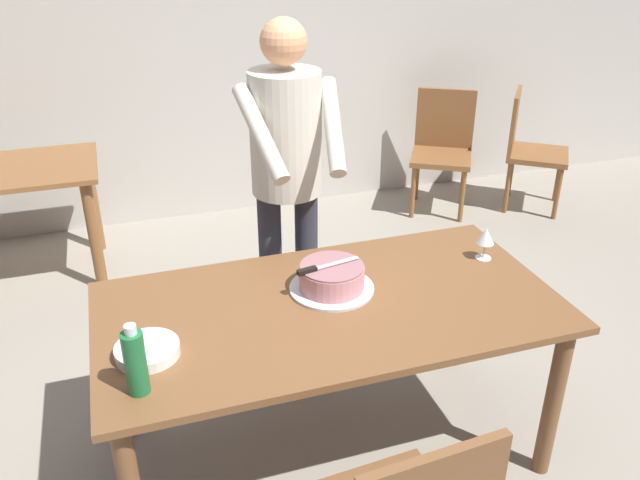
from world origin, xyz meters
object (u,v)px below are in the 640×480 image
Objects in this scene: plate_stack at (147,350)px; background_chair_0 at (528,146)px; person_cutting_cake at (287,166)px; cake_knife at (316,269)px; wine_glass_near at (486,237)px; cake_on_platter at (332,278)px; water_bottle at (135,362)px; background_chair_1 at (442,146)px; main_dining_table at (330,325)px; background_table at (14,194)px.

plate_stack is 0.24× the size of background_chair_0.
plate_stack is 1.10m from person_cutting_cake.
wine_glass_near is (0.78, 0.05, -0.01)m from cake_knife.
cake_on_platter is 1.26× the size of cake_knife.
cake_on_platter is 0.87m from water_bottle.
person_cutting_cake is (0.76, 0.96, 0.21)m from water_bottle.
background_chair_1 is at bearing 163.15° from background_chair_0.
main_dining_table is 1.97× the size of background_chair_1.
plate_stack is at bearing -170.80° from main_dining_table.
water_bottle is 3.49m from background_chair_1.
background_chair_0 is 1.00× the size of background_chair_1.
wine_glass_near reaches higher than background_table.
main_dining_table is 2.77m from background_chair_1.
background_chair_1 reaches higher than wine_glass_near.
person_cutting_cake reaches higher than background_table.
cake_knife is 0.30× the size of background_chair_1.
cake_on_platter is 1.55× the size of plate_stack.
main_dining_table is 3.06m from background_chair_0.
background_chair_0 reaches higher than wine_glass_near.
person_cutting_cake is at bearing -44.86° from background_table.
cake_on_platter is 0.72m from wine_glass_near.
plate_stack is 1.48m from wine_glass_near.
wine_glass_near is at bearing 16.32° from water_bottle.
background_table is 1.11× the size of background_chair_0.
cake_on_platter is at bearing 10.64° from cake_knife.
person_cutting_cake is at bearing -149.22° from background_chair_0.
background_table is (-1.35, 1.34, -0.50)m from person_cutting_cake.
cake_on_platter is at bearing -139.53° from background_chair_0.
cake_on_platter is 2.36m from background_table.
cake_on_platter is (0.04, 0.10, 0.15)m from main_dining_table.
person_cutting_cake is (-0.73, 0.53, 0.22)m from wine_glass_near.
person_cutting_cake is at bearing 85.02° from cake_knife.
wine_glass_near is at bearing 10.61° from main_dining_table.
background_table is at bearing 125.62° from cake_on_platter.
cake_on_platter reaches higher than plate_stack.
plate_stack is 0.21m from water_bottle.
cake_knife reaches higher than cake_on_platter.
water_bottle is 0.15× the size of person_cutting_cake.
main_dining_table is 0.82m from water_bottle.
background_chair_0 is at bearing 39.79° from cake_knife.
background_chair_0 is 0.66m from background_chair_1.
cake_on_platter is at bearing -54.38° from background_table.
cake_knife is (-0.07, -0.01, 0.06)m from cake_on_platter.
cake_knife is 2.34m from background_table.
background_chair_0 is (2.99, 2.13, -0.28)m from plate_stack.
wine_glass_near reaches higher than cake_on_platter.
background_table is at bearing 106.53° from plate_stack.
wine_glass_near is 0.93m from person_cutting_cake.
wine_glass_near is at bearing 3.34° from cake_on_platter.
background_chair_1 is (2.99, 0.20, -0.09)m from background_table.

